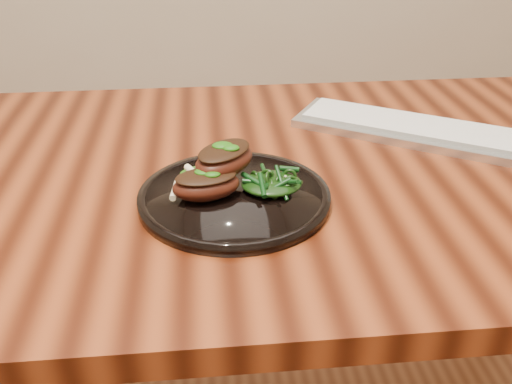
% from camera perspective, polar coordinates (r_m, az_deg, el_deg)
% --- Properties ---
extents(desk, '(1.60, 0.80, 0.75)m').
position_cam_1_polar(desk, '(0.96, -3.41, -1.90)').
color(desk, '#341106').
rests_on(desk, ground).
extents(plate, '(0.27, 0.27, 0.02)m').
position_cam_1_polar(plate, '(0.81, -2.19, -0.46)').
color(plate, black).
rests_on(plate, desk).
extents(lamb_chop_front, '(0.11, 0.08, 0.04)m').
position_cam_1_polar(lamb_chop_front, '(0.79, -5.05, 0.81)').
color(lamb_chop_front, '#3F150C').
rests_on(lamb_chop_front, plate).
extents(lamb_chop_back, '(0.12, 0.12, 0.05)m').
position_cam_1_polar(lamb_chop_back, '(0.82, -3.24, 3.35)').
color(lamb_chop_back, '#3F150C').
rests_on(lamb_chop_back, plate).
extents(herb_smear, '(0.09, 0.06, 0.01)m').
position_cam_1_polar(herb_smear, '(0.86, -4.73, 1.90)').
color(herb_smear, '#0F4407').
rests_on(herb_smear, plate).
extents(greens_heap, '(0.09, 0.08, 0.03)m').
position_cam_1_polar(greens_heap, '(0.81, 1.55, 1.21)').
color(greens_heap, black).
rests_on(greens_heap, plate).
extents(keyboard, '(0.45, 0.35, 0.02)m').
position_cam_1_polar(keyboard, '(1.07, 16.03, 5.98)').
color(keyboard, silver).
rests_on(keyboard, desk).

